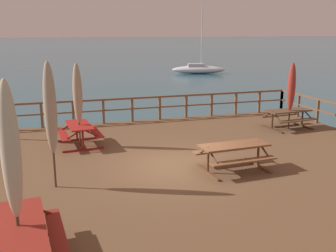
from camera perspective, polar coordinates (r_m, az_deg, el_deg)
The scene contains 12 objects.
ground_plane at distance 12.15m, azimuth 1.39°, elevation -9.15°, with size 600.00×600.00×0.00m, color #2D5B6B.
wooden_deck at distance 12.00m, azimuth 1.40°, elevation -7.46°, with size 15.68×12.65×0.77m, color brown.
railing_waterside_far at distance 17.45m, azimuth -5.26°, elevation 2.99°, with size 15.48×0.10×1.09m.
picnic_table_back_right at distance 14.08m, azimuth -12.78°, elevation -0.60°, with size 1.51×1.81×0.78m.
picnic_table_back_left at distance 11.49m, azimuth 9.58°, elevation -3.64°, with size 2.09×1.50×0.78m.
picnic_table_mid_right at distance 7.32m, azimuth -20.39°, elevation -14.75°, with size 1.54×2.29×0.78m.
picnic_table_front_left at distance 16.95m, azimuth 17.07°, elevation 1.55°, with size 1.99×1.53×0.78m.
patio_umbrella_tall_mid_left at distance 13.76m, azimuth -13.04°, elevation 4.58°, with size 0.32×0.32×2.91m.
patio_umbrella_tall_mid_right at distance 6.77m, azimuth -21.95°, elevation -3.50°, with size 0.32×0.32×3.24m.
patio_umbrella_tall_back_left at distance 16.70m, azimuth 17.54°, elevation 5.44°, with size 0.32×0.32×2.72m.
patio_umbrella_short_back at distance 10.12m, azimuth -16.78°, elevation 2.41°, with size 0.32×0.32×3.26m.
sailboat_distant at distance 44.76m, azimuth 4.45°, elevation 8.27°, with size 6.23×3.28×7.72m.
Camera 1 is at (-3.70, -10.57, 4.72)m, focal length 41.83 mm.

